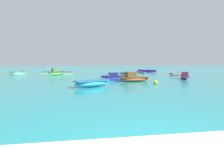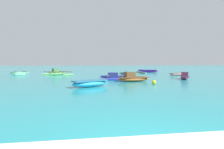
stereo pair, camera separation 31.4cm
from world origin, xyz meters
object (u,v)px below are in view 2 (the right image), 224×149
at_px(moored_boat_4, 178,74).
at_px(moored_boat_5, 117,77).
at_px(moored_boat_0, 58,73).
at_px(moored_boat_7, 133,74).
at_px(mooring_buoy_2, 154,82).
at_px(moored_boat_8, 133,78).
at_px(moored_boat_1, 20,73).
at_px(moored_boat_6, 148,71).
at_px(moored_boat_3, 90,83).
at_px(moored_boat_2, 184,76).

xyz_separation_m(moored_boat_4, moored_boat_5, (-8.84, -3.40, 0.01)).
distance_m(moored_boat_0, moored_boat_5, 9.52).
bearing_deg(moored_boat_7, mooring_buoy_2, -90.15).
xyz_separation_m(moored_boat_0, moored_boat_8, (8.06, -9.49, 0.01)).
bearing_deg(moored_boat_1, moored_boat_7, -35.81).
xyz_separation_m(moored_boat_0, mooring_buoy_2, (9.17, -11.72, -0.13)).
xyz_separation_m(moored_boat_6, mooring_buoy_2, (-5.64, -17.54, -0.09)).
bearing_deg(moored_boat_4, moored_boat_5, 172.10).
distance_m(moored_boat_3, moored_boat_7, 12.43).
height_order(moored_boat_0, moored_boat_7, moored_boat_0).
distance_m(moored_boat_3, moored_boat_8, 4.80).
height_order(moored_boat_0, moored_boat_2, moored_boat_0).
bearing_deg(moored_boat_1, moored_boat_8, -63.75).
relative_size(moored_boat_2, moored_boat_3, 1.03).
bearing_deg(moored_boat_2, mooring_buoy_2, 152.73).
distance_m(moored_boat_3, moored_boat_4, 15.15).
xyz_separation_m(moored_boat_5, mooring_buoy_2, (2.00, -5.45, -0.05)).
bearing_deg(moored_boat_6, moored_boat_2, -48.40).
xyz_separation_m(moored_boat_0, moored_boat_5, (7.17, -6.27, -0.09)).
xyz_separation_m(moored_boat_3, moored_boat_7, (5.89, 10.94, -0.03)).
xyz_separation_m(moored_boat_1, moored_boat_6, (20.32, 4.08, 0.01)).
bearing_deg(moored_boat_2, moored_boat_6, 19.77).
bearing_deg(moored_boat_6, moored_boat_3, -74.72).
relative_size(moored_boat_2, moored_boat_4, 0.81).
distance_m(moored_boat_2, moored_boat_5, 6.95).
bearing_deg(moored_boat_7, moored_boat_1, 173.70).
relative_size(moored_boat_3, moored_boat_7, 0.64).
xyz_separation_m(moored_boat_0, moored_boat_1, (-5.50, 1.74, -0.06)).
distance_m(moored_boat_4, moored_boat_7, 6.00).
xyz_separation_m(moored_boat_1, moored_boat_4, (21.52, -4.61, -0.04)).
relative_size(moored_boat_7, mooring_buoy_2, 13.46).
relative_size(moored_boat_5, moored_boat_6, 1.48).
bearing_deg(moored_boat_2, moored_boat_1, 87.24).
distance_m(moored_boat_5, moored_boat_6, 14.30).
bearing_deg(moored_boat_8, moored_boat_6, 55.60).
bearing_deg(moored_boat_3, moored_boat_7, 33.55).
bearing_deg(moored_boat_8, moored_boat_7, 64.65).
bearing_deg(moored_boat_1, moored_boat_2, -50.31).
bearing_deg(moored_boat_1, mooring_buoy_2, -66.66).
height_order(moored_boat_0, mooring_buoy_2, moored_boat_0).
bearing_deg(moored_boat_8, mooring_buoy_2, -74.09).
bearing_deg(moored_boat_0, moored_boat_5, -94.63).
height_order(moored_boat_4, moored_boat_8, moored_boat_8).
xyz_separation_m(moored_boat_0, moored_boat_6, (14.82, 5.82, -0.05)).
distance_m(moored_boat_5, moored_boat_8, 3.34).
distance_m(moored_boat_5, mooring_buoy_2, 5.81).
bearing_deg(moored_boat_4, moored_boat_0, 140.91).
relative_size(moored_boat_3, moored_boat_4, 0.79).
bearing_deg(mooring_buoy_2, moored_boat_1, 137.47).
relative_size(moored_boat_1, mooring_buoy_2, 11.00).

